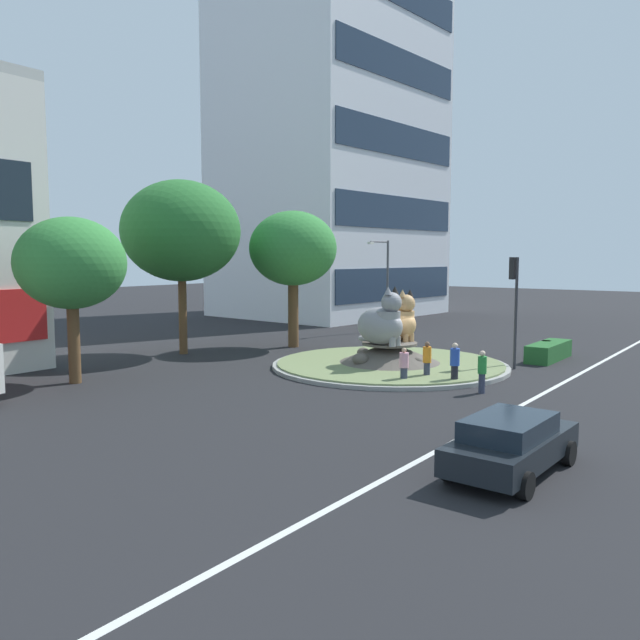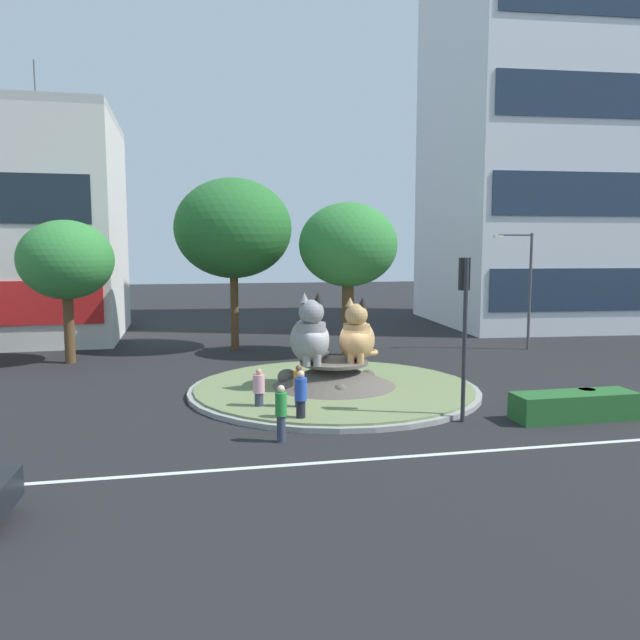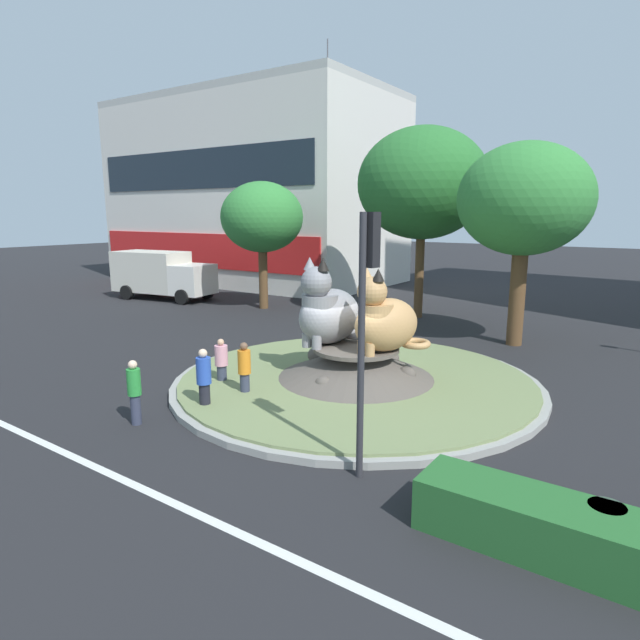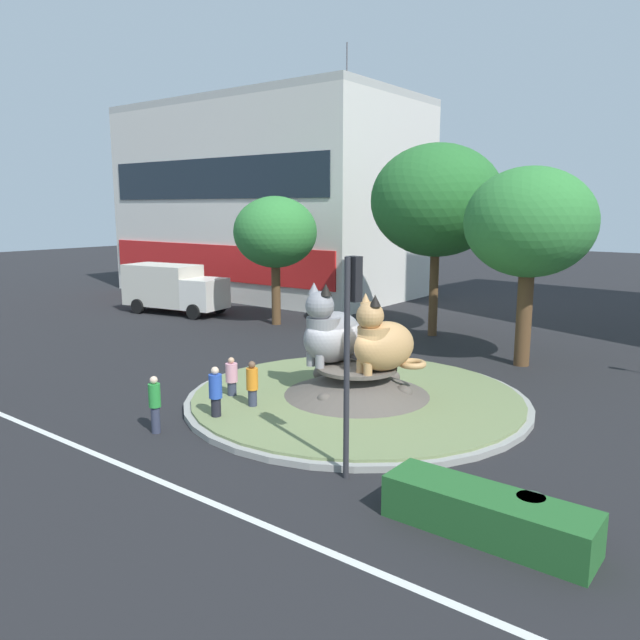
% 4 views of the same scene
% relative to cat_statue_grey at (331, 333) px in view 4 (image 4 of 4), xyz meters
% --- Properties ---
extents(ground_plane, '(160.00, 160.00, 0.00)m').
position_rel_cat_statue_grey_xyz_m(ground_plane, '(0.98, 0.15, -2.24)').
color(ground_plane, black).
extents(lane_centreline, '(112.00, 0.20, 0.01)m').
position_rel_cat_statue_grey_xyz_m(lane_centreline, '(0.98, -7.77, -2.24)').
color(lane_centreline, silver).
rests_on(lane_centreline, ground).
extents(roundabout_island, '(11.40, 11.40, 1.23)m').
position_rel_cat_statue_grey_xyz_m(roundabout_island, '(0.97, 0.16, -1.85)').
color(roundabout_island, gray).
rests_on(roundabout_island, ground).
extents(cat_statue_grey, '(1.88, 2.73, 2.78)m').
position_rel_cat_statue_grey_xyz_m(cat_statue_grey, '(0.00, 0.00, 0.00)').
color(cat_statue_grey, gray).
rests_on(cat_statue_grey, roundabout_island).
extents(cat_statue_calico, '(2.13, 2.54, 2.55)m').
position_rel_cat_statue_grey_xyz_m(cat_statue_calico, '(1.92, 0.16, -0.08)').
color(cat_statue_calico, tan).
rests_on(cat_statue_calico, roundabout_island).
extents(traffic_light_mast, '(0.35, 0.46, 5.34)m').
position_rel_cat_statue_grey_xyz_m(traffic_light_mast, '(4.13, -4.79, 1.46)').
color(traffic_light_mast, '#2D2D33').
rests_on(traffic_light_mast, ground).
extents(shophouse_block, '(21.94, 12.45, 17.57)m').
position_rel_cat_statue_grey_xyz_m(shophouse_block, '(-19.81, 18.90, 4.71)').
color(shophouse_block, silver).
rests_on(shophouse_block, ground).
extents(clipped_hedge_strip, '(4.17, 1.20, 0.90)m').
position_rel_cat_statue_grey_xyz_m(clipped_hedge_strip, '(7.86, -5.36, -1.79)').
color(clipped_hedge_strip, '#235B28').
rests_on(clipped_hedge_strip, ground).
extents(broadleaf_tree_behind_island, '(4.54, 4.54, 7.03)m').
position_rel_cat_statue_grey_xyz_m(broadleaf_tree_behind_island, '(-10.40, 8.91, 2.82)').
color(broadleaf_tree_behind_island, brown).
rests_on(broadleaf_tree_behind_island, ground).
extents(second_tree_near_tower, '(6.46, 6.46, 9.50)m').
position_rel_cat_statue_grey_xyz_m(second_tree_near_tower, '(-2.11, 11.51, 4.49)').
color(second_tree_near_tower, brown).
rests_on(second_tree_near_tower, ground).
extents(third_tree_left, '(5.15, 5.15, 8.04)m').
position_rel_cat_statue_grey_xyz_m(third_tree_left, '(3.63, 8.33, 3.55)').
color(third_tree_left, brown).
rests_on(third_tree_left, ground).
extents(pedestrian_green_shirt, '(0.34, 0.34, 1.69)m').
position_rel_cat_statue_grey_xyz_m(pedestrian_green_shirt, '(-1.99, -5.79, -1.34)').
color(pedestrian_green_shirt, '#33384C').
rests_on(pedestrian_green_shirt, ground).
extents(pedestrian_pink_shirt, '(0.40, 0.40, 1.55)m').
position_rel_cat_statue_grey_xyz_m(pedestrian_pink_shirt, '(-2.27, -2.46, -1.44)').
color(pedestrian_pink_shirt, '#33384C').
rests_on(pedestrian_pink_shirt, ground).
extents(pedestrian_orange_shirt, '(0.37, 0.37, 1.71)m').
position_rel_cat_statue_grey_xyz_m(pedestrian_orange_shirt, '(-0.95, -2.85, -1.35)').
color(pedestrian_orange_shirt, '#33384C').
rests_on(pedestrian_orange_shirt, ground).
extents(pedestrian_blue_shirt, '(0.40, 0.40, 1.78)m').
position_rel_cat_statue_grey_xyz_m(pedestrian_blue_shirt, '(-1.13, -4.23, -1.31)').
color(pedestrian_blue_shirt, black).
rests_on(pedestrian_blue_shirt, ground).
extents(delivery_box_truck, '(6.89, 3.49, 2.95)m').
position_rel_cat_statue_grey_xyz_m(delivery_box_truck, '(-17.90, 7.83, -0.66)').
color(delivery_box_truck, silver).
rests_on(delivery_box_truck, ground).
extents(litter_bin, '(0.56, 0.56, 0.90)m').
position_rel_cat_statue_grey_xyz_m(litter_bin, '(8.58, -4.98, -1.79)').
color(litter_bin, '#2D4233').
rests_on(litter_bin, ground).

